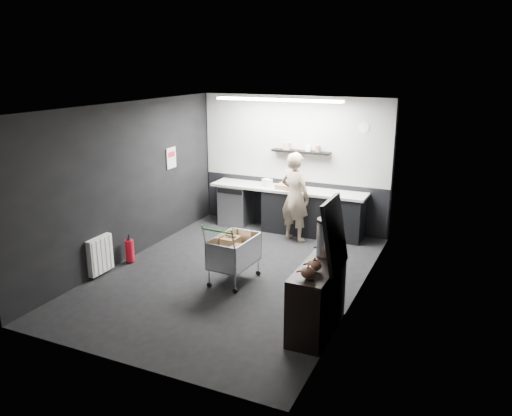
% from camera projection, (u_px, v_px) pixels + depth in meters
% --- Properties ---
extents(floor, '(5.50, 5.50, 0.00)m').
position_uv_depth(floor, '(233.00, 274.00, 8.12)').
color(floor, black).
rests_on(floor, ground).
extents(ceiling, '(5.50, 5.50, 0.00)m').
position_uv_depth(ceiling, '(231.00, 106.00, 7.36)').
color(ceiling, white).
rests_on(ceiling, wall_back).
extents(wall_back, '(5.50, 0.00, 5.50)m').
position_uv_depth(wall_back, '(293.00, 163.00, 10.15)').
color(wall_back, black).
rests_on(wall_back, floor).
extents(wall_front, '(5.50, 0.00, 5.50)m').
position_uv_depth(wall_front, '(116.00, 254.00, 5.34)').
color(wall_front, black).
rests_on(wall_front, floor).
extents(wall_left, '(0.00, 5.50, 5.50)m').
position_uv_depth(wall_left, '(128.00, 182.00, 8.53)').
color(wall_left, black).
rests_on(wall_left, floor).
extents(wall_right, '(0.00, 5.50, 5.50)m').
position_uv_depth(wall_right, '(360.00, 209.00, 6.95)').
color(wall_right, black).
rests_on(wall_right, floor).
extents(kitchen_wall_panel, '(3.95, 0.02, 1.70)m').
position_uv_depth(kitchen_wall_panel, '(294.00, 139.00, 9.99)').
color(kitchen_wall_panel, '#B3B3AF').
rests_on(kitchen_wall_panel, wall_back).
extents(dado_panel, '(3.95, 0.02, 1.00)m').
position_uv_depth(dado_panel, '(292.00, 203.00, 10.37)').
color(dado_panel, black).
rests_on(dado_panel, wall_back).
extents(floating_shelf, '(1.20, 0.22, 0.04)m').
position_uv_depth(floating_shelf, '(301.00, 152.00, 9.88)').
color(floating_shelf, black).
rests_on(floating_shelf, wall_back).
extents(wall_clock, '(0.20, 0.03, 0.20)m').
position_uv_depth(wall_clock, '(364.00, 127.00, 9.34)').
color(wall_clock, white).
rests_on(wall_clock, wall_back).
extents(poster, '(0.02, 0.30, 0.40)m').
position_uv_depth(poster, '(171.00, 158.00, 9.61)').
color(poster, silver).
rests_on(poster, wall_left).
extents(poster_red_band, '(0.02, 0.22, 0.10)m').
position_uv_depth(poster_red_band, '(171.00, 154.00, 9.58)').
color(poster_red_band, red).
rests_on(poster_red_band, poster).
extents(radiator, '(0.10, 0.50, 0.60)m').
position_uv_depth(radiator, '(100.00, 255.00, 8.00)').
color(radiator, white).
rests_on(radiator, wall_left).
extents(ceiling_strip, '(2.40, 0.20, 0.04)m').
position_uv_depth(ceiling_strip, '(278.00, 100.00, 8.99)').
color(ceiling_strip, white).
rests_on(ceiling_strip, ceiling).
extents(prep_counter, '(3.20, 0.61, 0.90)m').
position_uv_depth(prep_counter, '(293.00, 210.00, 10.06)').
color(prep_counter, black).
rests_on(prep_counter, floor).
extents(person, '(0.72, 0.58, 1.73)m').
position_uv_depth(person, '(295.00, 197.00, 9.47)').
color(person, beige).
rests_on(person, floor).
extents(shopping_cart, '(0.59, 0.93, 0.99)m').
position_uv_depth(shopping_cart, '(234.00, 253.00, 7.75)').
color(shopping_cart, silver).
rests_on(shopping_cart, floor).
extents(sideboard, '(0.50, 1.17, 1.76)m').
position_uv_depth(sideboard, '(319.00, 290.00, 6.31)').
color(sideboard, black).
rests_on(sideboard, floor).
extents(fire_extinguisher, '(0.14, 0.14, 0.48)m').
position_uv_depth(fire_extinguisher, '(130.00, 250.00, 8.55)').
color(fire_extinguisher, red).
rests_on(fire_extinguisher, floor).
extents(cardboard_box, '(0.51, 0.41, 0.09)m').
position_uv_depth(cardboard_box, '(289.00, 187.00, 9.91)').
color(cardboard_box, '#AA7E5A').
rests_on(cardboard_box, prep_counter).
extents(pink_tub, '(0.22, 0.22, 0.22)m').
position_uv_depth(pink_tub, '(290.00, 183.00, 9.93)').
color(pink_tub, silver).
rests_on(pink_tub, prep_counter).
extents(white_container, '(0.21, 0.19, 0.16)m').
position_uv_depth(white_container, '(267.00, 183.00, 10.09)').
color(white_container, white).
rests_on(white_container, prep_counter).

